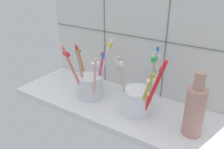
% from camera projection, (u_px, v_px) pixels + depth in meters
% --- Properties ---
extents(counter_slab, '(0.64, 0.22, 0.02)m').
position_uv_depth(counter_slab, '(114.00, 105.00, 0.72)').
color(counter_slab, silver).
rests_on(counter_slab, ground).
extents(tile_wall_back, '(0.64, 0.02, 0.45)m').
position_uv_depth(tile_wall_back, '(135.00, 27.00, 0.72)').
color(tile_wall_back, silver).
rests_on(tile_wall_back, ground).
extents(toothbrush_cup_left, '(0.14, 0.16, 0.18)m').
position_uv_depth(toothbrush_cup_left, '(90.00, 83.00, 0.73)').
color(toothbrush_cup_left, silver).
rests_on(toothbrush_cup_left, counter_slab).
extents(toothbrush_cup_right, '(0.13, 0.13, 0.19)m').
position_uv_depth(toothbrush_cup_right, '(138.00, 98.00, 0.65)').
color(toothbrush_cup_right, white).
rests_on(toothbrush_cup_right, counter_slab).
extents(ceramic_vase, '(0.05, 0.05, 0.17)m').
position_uv_depth(ceramic_vase, '(195.00, 110.00, 0.55)').
color(ceramic_vase, tan).
rests_on(ceramic_vase, counter_slab).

